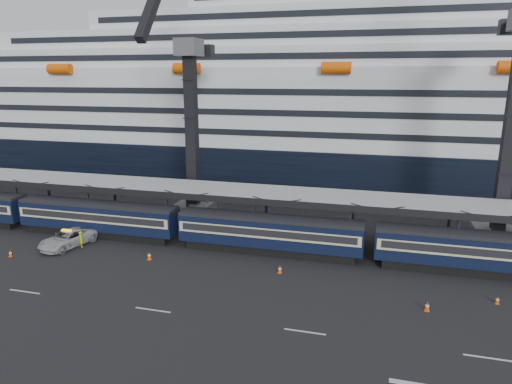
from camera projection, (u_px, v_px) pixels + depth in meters
The scene contains 13 objects.
ground at pixel (338, 309), 35.88m from camera, with size 260.00×260.00×0.00m, color black.
lane_markings at pixel (460, 365), 28.92m from camera, with size 111.00×4.27×0.02m.
train at pixel (302, 235), 45.85m from camera, with size 133.05×3.00×4.05m.
canopy at pixel (353, 199), 47.66m from camera, with size 130.00×6.25×5.53m.
cruise_ship at pixel (360, 109), 76.09m from camera, with size 214.09×28.84×34.00m.
crane_dark_near at pixel (190, 125), 55.35m from camera, with size 4.50×17.75×35.08m.
pickup_truck at pixel (67, 239), 48.72m from camera, with size 2.89×6.27×1.74m, color #A9ADB0.
worker at pixel (81, 239), 48.60m from camera, with size 0.62×0.41×1.71m, color #CBDE0B.
traffic_cone_a at pixel (10, 253), 46.10m from camera, with size 0.36×0.36×0.72m.
traffic_cone_b at pixel (149, 256), 45.34m from camera, with size 0.43×0.43×0.87m.
traffic_cone_c at pixel (280, 269), 42.30m from camera, with size 0.39×0.39×0.78m.
traffic_cone_d at pixel (427, 306), 35.46m from camera, with size 0.40×0.40×0.81m.
traffic_cone_e at pixel (498, 300), 36.57m from camera, with size 0.34×0.34×0.68m.
Camera 1 is at (2.20, -33.03, 17.82)m, focal length 32.00 mm.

